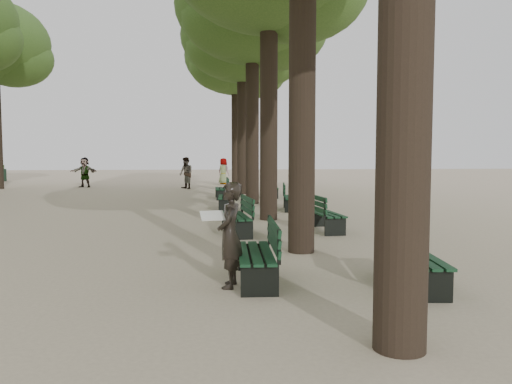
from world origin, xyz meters
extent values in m
plane|color=#BEAC8F|center=(0.00, 0.00, 0.00)|extent=(120.00, 120.00, 0.00)
cylinder|color=#33261C|center=(1.50, 3.00, 3.75)|extent=(0.52, 0.52, 7.50)
cylinder|color=#33261C|center=(1.50, 8.00, 3.75)|extent=(0.52, 0.52, 7.50)
cylinder|color=#33261C|center=(1.50, 13.00, 3.75)|extent=(0.52, 0.52, 7.50)
ellipsoid|color=#2E511B|center=(1.50, 13.00, 7.70)|extent=(6.00, 6.00, 4.50)
cylinder|color=#33261C|center=(1.50, 18.00, 3.75)|extent=(0.52, 0.52, 7.50)
ellipsoid|color=#2E511B|center=(1.50, 18.00, 7.70)|extent=(6.00, 6.00, 4.50)
cylinder|color=#33261C|center=(1.50, 23.00, 3.75)|extent=(0.52, 0.52, 7.50)
ellipsoid|color=#2E511B|center=(1.50, 23.00, 7.70)|extent=(6.00, 6.00, 4.50)
cube|color=black|center=(0.35, 0.74, 0.23)|extent=(0.60, 1.82, 0.45)
cube|color=black|center=(0.35, 0.74, 0.45)|extent=(0.62, 1.82, 0.04)
cube|color=black|center=(0.63, 0.73, 0.72)|extent=(0.12, 1.80, 0.40)
cube|color=black|center=(0.35, 5.32, 0.23)|extent=(0.67, 1.84, 0.45)
cube|color=black|center=(0.35, 5.32, 0.45)|extent=(0.69, 1.84, 0.04)
cube|color=black|center=(0.63, 5.34, 0.72)|extent=(0.19, 1.80, 0.40)
cube|color=black|center=(0.35, 10.95, 0.23)|extent=(0.60, 1.82, 0.45)
cube|color=black|center=(0.35, 10.95, 0.45)|extent=(0.62, 1.82, 0.04)
cube|color=black|center=(0.63, 10.94, 0.72)|extent=(0.12, 1.80, 0.40)
cube|color=black|center=(0.35, 15.27, 0.23)|extent=(0.52, 1.80, 0.45)
cube|color=black|center=(0.35, 15.27, 0.45)|extent=(0.54, 1.80, 0.04)
cube|color=black|center=(0.63, 15.27, 0.72)|extent=(0.04, 1.80, 0.40)
cube|color=black|center=(2.65, 0.24, 0.23)|extent=(0.72, 1.85, 0.45)
cube|color=black|center=(2.65, 0.24, 0.45)|extent=(0.74, 1.85, 0.04)
cube|color=black|center=(2.37, 0.27, 0.72)|extent=(0.25, 1.79, 0.40)
cube|color=black|center=(2.65, 5.63, 0.23)|extent=(0.65, 1.83, 0.45)
cube|color=black|center=(2.65, 5.63, 0.45)|extent=(0.67, 1.83, 0.04)
cube|color=black|center=(2.37, 5.61, 0.72)|extent=(0.17, 1.80, 0.40)
cube|color=black|center=(2.65, 10.47, 0.23)|extent=(0.76, 1.85, 0.45)
cube|color=black|center=(2.65, 10.47, 0.45)|extent=(0.78, 1.86, 0.04)
cube|color=black|center=(2.37, 10.51, 0.72)|extent=(0.29, 1.79, 0.40)
cube|color=black|center=(2.65, 15.76, 0.23)|extent=(0.64, 1.83, 0.45)
cube|color=black|center=(2.65, 15.76, 0.45)|extent=(0.66, 1.83, 0.04)
cube|color=black|center=(2.37, 15.78, 0.72)|extent=(0.16, 1.80, 0.40)
imported|color=black|center=(-0.04, 0.51, 0.77)|extent=(0.40, 0.65, 1.53)
cube|color=white|center=(-0.29, 0.51, 1.05)|extent=(0.37, 0.29, 0.12)
imported|color=#262628|center=(0.88, 26.42, 0.86)|extent=(0.85, 0.82, 1.72)
imported|color=#262628|center=(-1.42, 21.90, 0.90)|extent=(0.79, 0.93, 1.81)
imported|color=#262628|center=(-7.50, 24.06, 0.90)|extent=(1.70, 0.80, 1.80)
imported|color=#262628|center=(5.27, 24.78, 0.77)|extent=(0.78, 1.02, 1.55)
camera|label=1|loc=(-0.41, -6.63, 1.92)|focal=35.00mm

